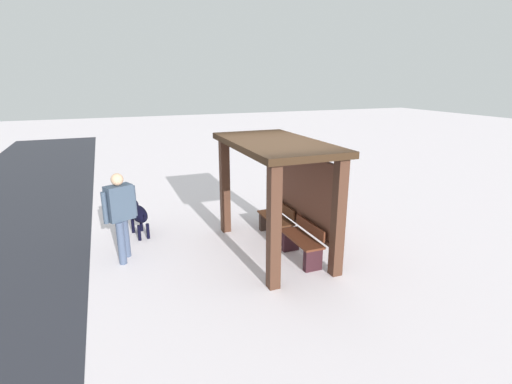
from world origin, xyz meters
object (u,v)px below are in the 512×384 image
Objects in this scene: bus_shelter at (282,170)px; bench_left_inside at (276,222)px; person_walking at (120,210)px; dog at (138,213)px; bench_center_inside at (302,243)px.

bench_left_inside is at bearing 163.16° from bus_shelter.
bench_left_inside is 3.24m from person_walking.
bus_shelter reaches higher than dog.
person_walking reaches higher than dog.
bench_left_inside is 1.20m from bench_center_inside.
bench_center_inside is 3.70m from dog.
bus_shelter is 3.39m from dog.
bus_shelter reaches higher than bench_left_inside.
bench_center_inside is at bearing -0.05° from bench_left_inside.
person_walking reaches higher than bench_center_inside.
bus_shelter reaches higher than person_walking.
bench_center_inside is at bearing 68.59° from person_walking.
dog is (-1.23, -2.79, 0.17)m from bench_left_inside.
person_walking is (-1.24, -3.16, 0.68)m from bench_center_inside.
bench_left_inside is at bearing 66.14° from dog.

